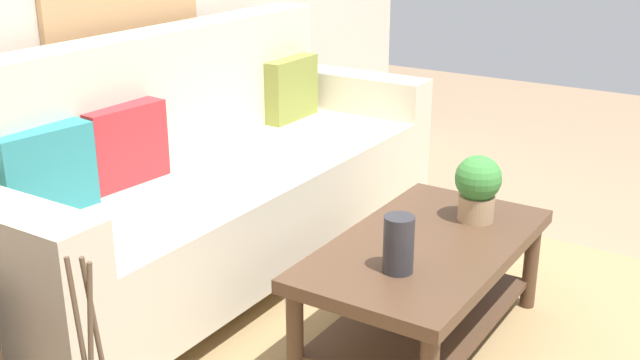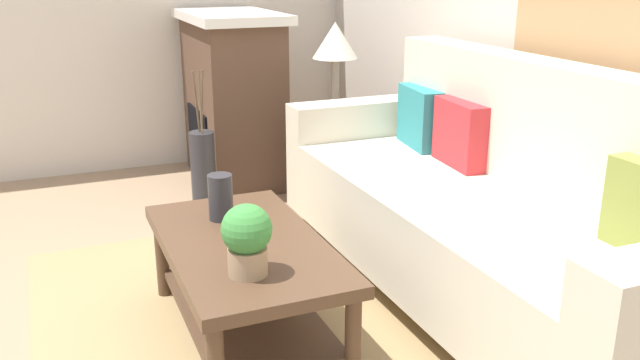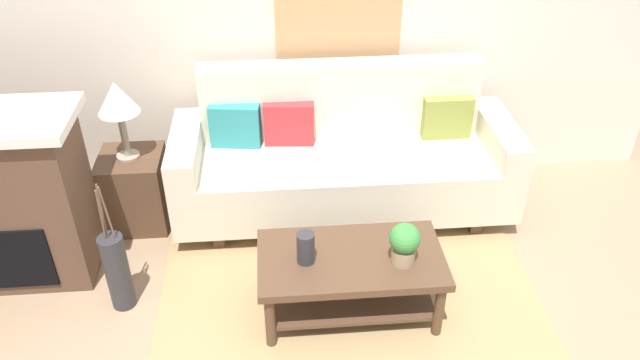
{
  "view_description": "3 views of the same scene",
  "coord_description": "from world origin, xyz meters",
  "px_view_note": "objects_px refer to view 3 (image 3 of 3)",
  "views": [
    {
      "loc": [
        -2.4,
        -0.66,
        1.61
      ],
      "look_at": [
        -0.03,
        0.86,
        0.59
      ],
      "focal_mm": 43.52,
      "sensor_mm": 36.0,
      "label": 1
    },
    {
      "loc": [
        2.4,
        -0.27,
        1.5
      ],
      "look_at": [
        -0.13,
        0.79,
        0.6
      ],
      "focal_mm": 38.18,
      "sensor_mm": 36.0,
      "label": 2
    },
    {
      "loc": [
        -0.43,
        -2.31,
        2.8
      ],
      "look_at": [
        -0.14,
        1.06,
        0.54
      ],
      "focal_mm": 34.4,
      "sensor_mm": 36.0,
      "label": 3
    }
  ],
  "objects_px": {
    "throw_pillow_teal": "(235,126)",
    "coffee_table": "(350,271)",
    "throw_pillow_crimson": "(289,123)",
    "tabletop_vase": "(306,248)",
    "throw_pillow_olive": "(447,117)",
    "fireplace": "(9,198)",
    "framed_painting": "(339,3)",
    "couch": "(343,159)",
    "side_table": "(135,190)",
    "potted_plant_tabletop": "(404,243)",
    "floor_vase": "(118,272)",
    "table_lamp": "(117,101)"
  },
  "relations": [
    {
      "from": "throw_pillow_teal",
      "to": "coffee_table",
      "type": "relative_size",
      "value": 0.33
    },
    {
      "from": "throw_pillow_crimson",
      "to": "tabletop_vase",
      "type": "xyz_separation_m",
      "value": [
        0.04,
        -1.22,
        -0.15
      ]
    },
    {
      "from": "throw_pillow_olive",
      "to": "fireplace",
      "type": "bearing_deg",
      "value": -167.48
    },
    {
      "from": "throw_pillow_teal",
      "to": "throw_pillow_olive",
      "type": "relative_size",
      "value": 1.0
    },
    {
      "from": "framed_painting",
      "to": "tabletop_vase",
      "type": "bearing_deg",
      "value": -102.64
    },
    {
      "from": "couch",
      "to": "throw_pillow_olive",
      "type": "bearing_deg",
      "value": 9.09
    },
    {
      "from": "side_table",
      "to": "couch",
      "type": "bearing_deg",
      "value": 1.8
    },
    {
      "from": "potted_plant_tabletop",
      "to": "floor_vase",
      "type": "distance_m",
      "value": 1.74
    },
    {
      "from": "table_lamp",
      "to": "couch",
      "type": "bearing_deg",
      "value": 1.8
    },
    {
      "from": "tabletop_vase",
      "to": "side_table",
      "type": "xyz_separation_m",
      "value": [
        -1.17,
        1.05,
        -0.25
      ]
    },
    {
      "from": "couch",
      "to": "side_table",
      "type": "height_order",
      "value": "couch"
    },
    {
      "from": "tabletop_vase",
      "to": "fireplace",
      "type": "relative_size",
      "value": 0.17
    },
    {
      "from": "throw_pillow_teal",
      "to": "potted_plant_tabletop",
      "type": "relative_size",
      "value": 1.37
    },
    {
      "from": "tabletop_vase",
      "to": "floor_vase",
      "type": "relative_size",
      "value": 0.37
    },
    {
      "from": "tabletop_vase",
      "to": "framed_painting",
      "type": "height_order",
      "value": "framed_painting"
    },
    {
      "from": "side_table",
      "to": "floor_vase",
      "type": "bearing_deg",
      "value": -87.96
    },
    {
      "from": "table_lamp",
      "to": "tabletop_vase",
      "type": "bearing_deg",
      "value": -41.84
    },
    {
      "from": "coffee_table",
      "to": "tabletop_vase",
      "type": "height_order",
      "value": "tabletop_vase"
    },
    {
      "from": "throw_pillow_teal",
      "to": "throw_pillow_crimson",
      "type": "height_order",
      "value": "same"
    },
    {
      "from": "throw_pillow_teal",
      "to": "coffee_table",
      "type": "xyz_separation_m",
      "value": [
        0.69,
        -1.2,
        -0.37
      ]
    },
    {
      "from": "couch",
      "to": "framed_painting",
      "type": "xyz_separation_m",
      "value": [
        0.0,
        0.47,
        1.01
      ]
    },
    {
      "from": "throw_pillow_olive",
      "to": "table_lamp",
      "type": "height_order",
      "value": "table_lamp"
    },
    {
      "from": "side_table",
      "to": "floor_vase",
      "type": "height_order",
      "value": "side_table"
    },
    {
      "from": "side_table",
      "to": "table_lamp",
      "type": "relative_size",
      "value": 0.98
    },
    {
      "from": "framed_painting",
      "to": "fireplace",
      "type": "bearing_deg",
      "value": -155.35
    },
    {
      "from": "floor_vase",
      "to": "throw_pillow_crimson",
      "type": "bearing_deg",
      "value": 43.21
    },
    {
      "from": "couch",
      "to": "floor_vase",
      "type": "height_order",
      "value": "couch"
    },
    {
      "from": "couch",
      "to": "throw_pillow_olive",
      "type": "height_order",
      "value": "couch"
    },
    {
      "from": "couch",
      "to": "coffee_table",
      "type": "height_order",
      "value": "couch"
    },
    {
      "from": "floor_vase",
      "to": "framed_painting",
      "type": "distance_m",
      "value": 2.35
    },
    {
      "from": "framed_painting",
      "to": "table_lamp",
      "type": "bearing_deg",
      "value": -161.37
    },
    {
      "from": "fireplace",
      "to": "floor_vase",
      "type": "xyz_separation_m",
      "value": [
        0.68,
        -0.38,
        -0.32
      ]
    },
    {
      "from": "coffee_table",
      "to": "potted_plant_tabletop",
      "type": "relative_size",
      "value": 4.2
    },
    {
      "from": "table_lamp",
      "to": "throw_pillow_teal",
      "type": "bearing_deg",
      "value": 13.01
    },
    {
      "from": "fireplace",
      "to": "floor_vase",
      "type": "relative_size",
      "value": 2.18
    },
    {
      "from": "couch",
      "to": "throw_pillow_crimson",
      "type": "height_order",
      "value": "couch"
    },
    {
      "from": "couch",
      "to": "throw_pillow_teal",
      "type": "bearing_deg",
      "value": 170.91
    },
    {
      "from": "table_lamp",
      "to": "fireplace",
      "type": "relative_size",
      "value": 0.49
    },
    {
      "from": "throw_pillow_olive",
      "to": "floor_vase",
      "type": "xyz_separation_m",
      "value": [
        -2.27,
        -1.04,
        -0.41
      ]
    },
    {
      "from": "table_lamp",
      "to": "floor_vase",
      "type": "xyz_separation_m",
      "value": [
        0.03,
        -0.86,
        -0.73
      ]
    },
    {
      "from": "side_table",
      "to": "tabletop_vase",
      "type": "bearing_deg",
      "value": -41.84
    },
    {
      "from": "couch",
      "to": "framed_painting",
      "type": "height_order",
      "value": "framed_painting"
    },
    {
      "from": "potted_plant_tabletop",
      "to": "side_table",
      "type": "distance_m",
      "value": 2.07
    },
    {
      "from": "table_lamp",
      "to": "framed_painting",
      "type": "height_order",
      "value": "framed_painting"
    },
    {
      "from": "throw_pillow_olive",
      "to": "coffee_table",
      "type": "height_order",
      "value": "throw_pillow_olive"
    },
    {
      "from": "potted_plant_tabletop",
      "to": "framed_painting",
      "type": "distance_m",
      "value": 1.85
    },
    {
      "from": "couch",
      "to": "tabletop_vase",
      "type": "distance_m",
      "value": 1.16
    },
    {
      "from": "throw_pillow_teal",
      "to": "potted_plant_tabletop",
      "type": "height_order",
      "value": "throw_pillow_teal"
    },
    {
      "from": "coffee_table",
      "to": "table_lamp",
      "type": "bearing_deg",
      "value": 144.43
    },
    {
      "from": "couch",
      "to": "table_lamp",
      "type": "relative_size",
      "value": 4.29
    }
  ]
}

